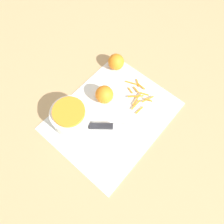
{
  "coord_description": "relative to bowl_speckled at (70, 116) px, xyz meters",
  "views": [
    {
      "loc": [
        -0.27,
        -0.23,
        0.78
      ],
      "look_at": [
        0.0,
        0.0,
        0.04
      ],
      "focal_mm": 35.0,
      "sensor_mm": 36.0,
      "label": 1
    }
  ],
  "objects": [
    {
      "name": "ground_plane",
      "position": [
        0.12,
        -0.1,
        -0.05
      ],
      "size": [
        4.0,
        4.0,
        0.0
      ],
      "primitive_type": "plane",
      "color": "tan"
    },
    {
      "name": "cutting_board",
      "position": [
        0.12,
        -0.1,
        -0.04
      ],
      "size": [
        0.47,
        0.37,
        0.01
      ],
      "color": "silver",
      "rests_on": "ground_plane"
    },
    {
      "name": "bowl_speckled",
      "position": [
        0.0,
        0.0,
        0.0
      ],
      "size": [
        0.14,
        0.14,
        0.08
      ],
      "color": "silver",
      "rests_on": "cutting_board"
    },
    {
      "name": "knife",
      "position": [
        0.07,
        -0.13,
        -0.03
      ],
      "size": [
        0.17,
        0.2,
        0.02
      ],
      "rotation": [
        0.0,
        0.0,
        -0.87
      ],
      "color": "#232328",
      "rests_on": "cutting_board"
    },
    {
      "name": "orange_left",
      "position": [
        0.15,
        -0.03,
        -0.0
      ],
      "size": [
        0.07,
        0.07,
        0.07
      ],
      "color": "orange",
      "rests_on": "cutting_board"
    },
    {
      "name": "orange_right",
      "position": [
        0.3,
        0.04,
        -0.0
      ],
      "size": [
        0.07,
        0.07,
        0.07
      ],
      "color": "orange",
      "rests_on": "cutting_board"
    },
    {
      "name": "peel_pile",
      "position": [
        0.25,
        -0.13,
        -0.04
      ],
      "size": [
        0.13,
        0.15,
        0.01
      ],
      "color": "orange",
      "rests_on": "cutting_board"
    }
  ]
}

